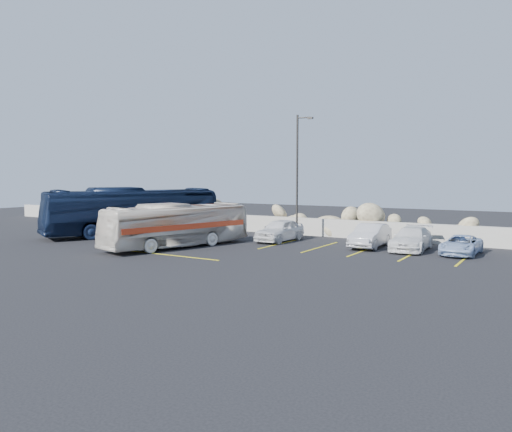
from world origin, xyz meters
The scene contains 11 objects.
ground centered at (0.00, 0.00, 0.00)m, with size 90.00×90.00×0.00m, color black.
seawall centered at (0.00, 12.00, 0.60)m, with size 60.00×0.40×1.20m, color #99968B.
riprap_pile centered at (0.00, 13.20, 1.30)m, with size 54.00×2.80×2.60m, color #8B795B, non-canonical shape.
parking_lines centered at (4.64, 5.57, 0.01)m, with size 18.16×9.36×0.01m.
lamppost centered at (2.56, 9.50, 4.30)m, with size 1.14×0.18×8.00m.
vintage_bus centered at (-1.79, 2.73, 1.27)m, with size 2.13×9.12×2.54m, color silver.
tour_coach centered at (-8.40, 5.71, 1.67)m, with size 2.80×11.98×3.34m, color black.
car_a centered at (2.00, 8.11, 0.70)m, with size 1.66×4.13×1.41m, color silver.
car_b centered at (7.75, 8.47, 0.68)m, with size 1.44×4.12×1.36m, color #BCBDC2.
car_c centered at (10.09, 8.58, 0.64)m, with size 1.78×4.39×1.27m, color silver.
car_d centered at (12.71, 8.29, 0.51)m, with size 1.69×3.66×1.02m, color #95AED4.
Camera 1 is at (17.08, -19.31, 4.07)m, focal length 35.00 mm.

